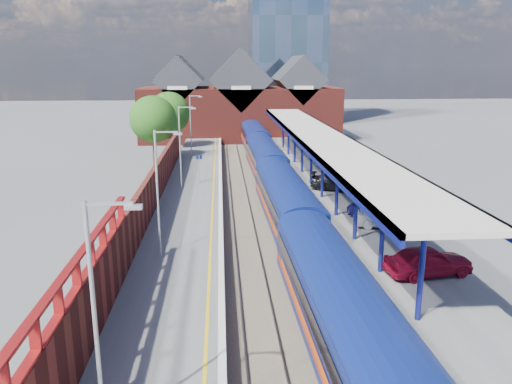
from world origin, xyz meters
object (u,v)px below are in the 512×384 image
train (273,173)px  lamp_post_d (192,121)px  parked_car_silver (386,217)px  lamp_post_a (99,309)px  lamp_post_b (160,186)px  parked_car_blue (382,208)px  platform_sign (199,164)px  parked_car_red (428,261)px  lamp_post_c (182,142)px  parked_car_dark (339,182)px

train → lamp_post_d: size_ratio=9.42×
train → parked_car_silver: (6.14, -12.12, -0.44)m
train → lamp_post_a: 31.30m
lamp_post_d → lamp_post_a: bearing=-90.0°
lamp_post_b → parked_car_blue: 16.02m
platform_sign → parked_car_red: (12.25, -21.58, -0.93)m
train → parked_car_silver: 13.59m
lamp_post_c → parked_car_red: size_ratio=1.58×
parked_car_silver → lamp_post_c: bearing=58.5°
platform_sign → parked_car_silver: bearing=-47.8°
parked_car_silver → parked_car_dark: bearing=13.1°
parked_car_dark → parked_car_blue: bearing=-149.8°
train → lamp_post_b: lamp_post_b is taller
train → parked_car_dark: (5.41, -2.03, -0.42)m
lamp_post_b → parked_car_blue: (14.38, 6.20, -3.34)m
train → lamp_post_a: (-7.86, -30.17, 2.87)m
parked_car_red → lamp_post_b: bearing=65.6°
train → parked_car_blue: 11.92m
train → lamp_post_c: size_ratio=9.42×
train → parked_car_red: size_ratio=14.85×
lamp_post_c → platform_sign: bearing=55.7°
lamp_post_b → parked_car_red: 14.44m
parked_car_red → parked_car_dark: bearing=-8.5°
lamp_post_a → train: bearing=75.4°
parked_car_silver → lamp_post_b: bearing=115.1°
lamp_post_a → parked_car_red: size_ratio=1.58×
train → platform_sign: bearing=164.2°
lamp_post_d → parked_car_silver: size_ratio=1.70×
lamp_post_b → parked_car_red: bearing=-14.7°
platform_sign → parked_car_dark: size_ratio=0.52×
lamp_post_a → lamp_post_d: bearing=90.0°
lamp_post_b → lamp_post_d: (0.00, 32.00, 0.00)m
lamp_post_a → parked_car_red: bearing=37.4°
parked_car_silver → parked_car_dark: size_ratio=0.85×
train → platform_sign: (-6.49, 1.83, 0.57)m
parked_car_dark → lamp_post_c: bearing=104.1°
lamp_post_b → lamp_post_c: same height
lamp_post_b → lamp_post_d: bearing=90.0°
lamp_post_b → lamp_post_a: bearing=-90.0°
parked_car_dark → parked_car_blue: size_ratio=1.04×
parked_car_silver → parked_car_blue: size_ratio=0.88×
lamp_post_b → parked_car_dark: (13.26, 14.13, -3.29)m
lamp_post_a → parked_car_red: lamp_post_a is taller
lamp_post_d → parked_car_silver: 31.43m
lamp_post_b → parked_car_red: (13.61, -3.58, -3.24)m
platform_sign → parked_car_dark: bearing=-18.0°
lamp_post_d → platform_sign: 14.25m
lamp_post_d → platform_sign: lamp_post_d is taller
lamp_post_c → lamp_post_d: size_ratio=1.00×
parked_car_dark → parked_car_silver: bearing=-153.7°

